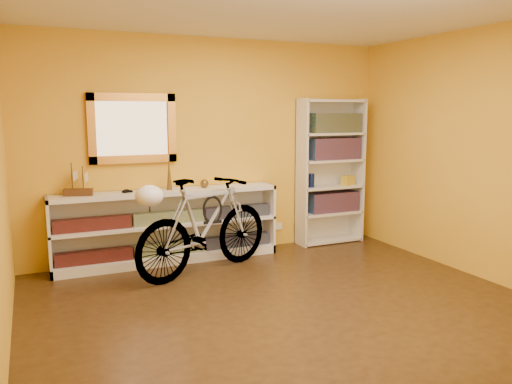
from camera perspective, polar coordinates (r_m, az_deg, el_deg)
name	(u,v)px	position (r m, az deg, el deg)	size (l,w,h in m)	color
floor	(288,308)	(4.68, 3.58, -12.88)	(4.50, 4.00, 0.01)	black
ceiling	(291,4)	(4.43, 3.94, 20.26)	(4.50, 4.00, 0.01)	silver
back_wall	(212,148)	(6.20, -4.94, 4.93)	(4.50, 0.01, 2.60)	gold
right_wall	(482,154)	(5.77, 24.03, 3.87)	(0.01, 4.00, 2.60)	gold
gilt_mirror	(133,128)	(5.91, -13.64, 6.94)	(0.98, 0.06, 0.78)	#965B1B
wall_socket	(279,226)	(6.69, 2.56, -3.84)	(0.09, 0.01, 0.09)	silver
console_unit	(168,226)	(5.98, -9.78, -3.81)	(2.60, 0.35, 0.85)	silver
cd_row_lower	(169,248)	(6.02, -9.66, -6.21)	(2.50, 0.13, 0.14)	black
cd_row_upper	(169,217)	(5.94, -9.76, -2.81)	(2.50, 0.13, 0.14)	navy
model_ship	(77,179)	(5.72, -19.37, 1.35)	(0.30, 0.11, 0.35)	#3E2411
toy_car	(127,193)	(5.81, -14.20, -0.06)	(0.00, 0.00, 0.00)	black
bronze_ornament	(169,174)	(5.88, -9.70, 2.03)	(0.06, 0.06, 0.37)	brown
decorative_orb	(204,183)	(6.01, -5.80, 0.96)	(0.10, 0.10, 0.10)	brown
bookcase	(330,172)	(6.78, 8.33, 2.25)	(0.90, 0.30, 1.90)	silver
book_row_a	(333,202)	(6.87, 8.61, -1.09)	(0.70, 0.22, 0.26)	maroon
book_row_b	(334,149)	(6.78, 8.75, 4.83)	(0.70, 0.22, 0.28)	maroon
book_row_c	(335,123)	(6.76, 8.82, 7.66)	(0.70, 0.22, 0.25)	#174952
travel_mug	(311,180)	(6.62, 6.22, 1.30)	(0.08, 0.08, 0.18)	navy
red_tin	(317,126)	(6.66, 6.84, 7.38)	(0.14, 0.14, 0.18)	maroon
yellow_bag	(348,180)	(6.90, 10.24, 1.30)	(0.16, 0.11, 0.13)	gold
bicycle	(205,225)	(5.50, -5.71, -3.73)	(1.80, 0.47, 1.06)	silver
helmet	(149,196)	(5.03, -11.85, -0.43)	(0.28, 0.26, 0.21)	white
u_lock	(213,209)	(5.54, -4.89, -1.96)	(0.23, 0.23, 0.02)	black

